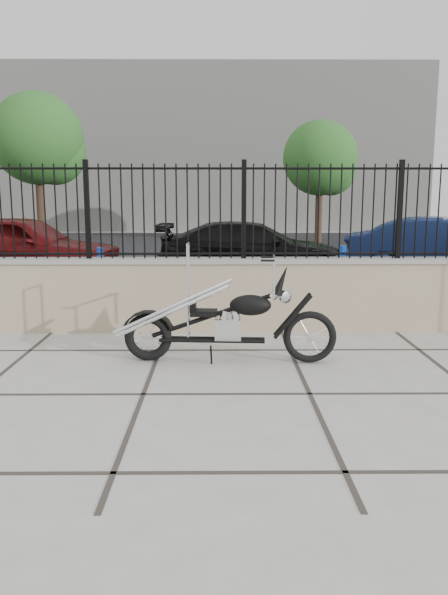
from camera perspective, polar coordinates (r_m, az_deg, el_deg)
ground_plane at (r=5.33m, az=-7.94°, el=-9.43°), size 90.00×90.00×0.00m
parking_lot at (r=17.59m, az=-2.70°, el=4.27°), size 30.00×30.00×0.00m
retaining_wall at (r=7.62m, az=-5.62°, el=0.27°), size 14.00×0.36×0.96m
iron_fence at (r=7.52m, az=-5.76°, el=8.41°), size 14.00×0.08×1.20m
background_building at (r=31.57m, az=-1.76°, el=14.10°), size 22.00×6.00×8.00m
chopper_motorcycle at (r=6.12m, az=0.02°, el=-0.49°), size 2.18×0.52×1.30m
car_red at (r=12.53m, az=-19.43°, el=4.61°), size 4.28×2.05×1.41m
car_black at (r=12.71m, az=2.81°, el=4.76°), size 4.16×1.77×1.20m
car_blue at (r=12.88m, az=20.86°, el=4.45°), size 4.23×2.61×1.32m
bollard_a at (r=10.27m, az=-12.02°, el=2.40°), size 0.11×0.11×0.88m
bollard_b at (r=9.87m, az=11.50°, el=2.29°), size 0.15×0.15×0.94m
tree_left at (r=23.00m, az=-17.91°, el=15.02°), size 3.34×3.34×5.64m
tree_right at (r=22.10m, az=9.44°, el=13.71°), size 2.73×2.73×4.61m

